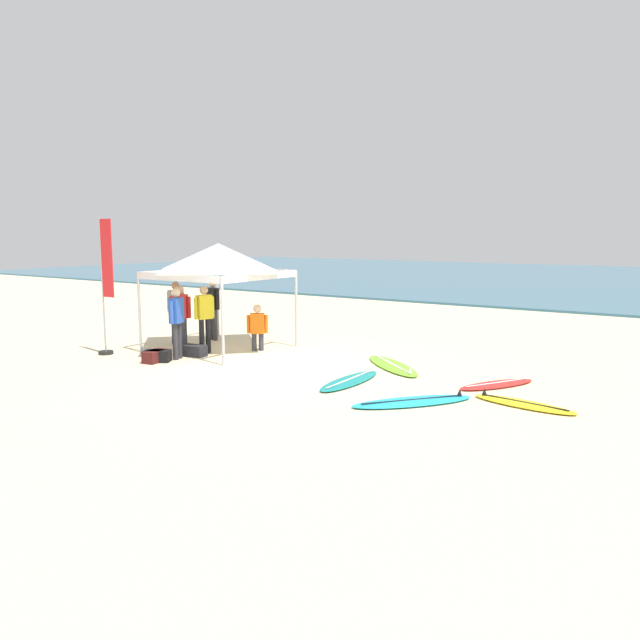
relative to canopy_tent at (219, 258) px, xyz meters
name	(u,v)px	position (x,y,z in m)	size (l,w,h in m)	color
ground_plane	(265,367)	(2.31, -1.02, -2.39)	(80.00, 80.00, 0.00)	beige
sea	(570,279)	(2.31, 30.66, -2.34)	(80.00, 36.00, 0.10)	#386B84
canopy_tent	(219,258)	(0.00, 0.00, 0.00)	(2.96, 2.96, 2.75)	#B7B7BC
surfboard_red	(497,384)	(7.25, 0.18, -2.35)	(1.32, 1.80, 0.19)	red
surfboard_lime	(393,366)	(4.73, 0.57, -2.35)	(2.21, 1.99, 0.19)	#7AD12D
surfboard_cyan	(413,401)	(6.40, -1.89, -2.35)	(1.92, 2.18, 0.19)	#23B2CC
surfboard_yellow	(523,404)	(8.08, -0.95, -2.35)	(1.90, 0.76, 0.19)	yellow
surfboard_teal	(350,381)	(4.67, -1.19, -2.35)	(0.60, 2.09, 0.19)	#19847F
person_yellow	(204,315)	(0.08, -0.64, -1.40)	(0.32, 0.53, 1.71)	black
person_blue	(177,318)	(0.03, -1.51, -1.40)	(0.32, 0.53, 1.71)	#2D2D33
person_black	(213,305)	(-1.12, 0.91, -1.40)	(0.54, 0.29, 1.71)	#383842
person_grey	(176,308)	(-1.50, -0.11, -1.40)	(0.54, 0.29, 1.71)	black
person_red	(180,314)	(-0.51, -0.89, -1.40)	(0.49, 0.37, 1.71)	#383842
person_orange	(257,325)	(0.93, 0.39, -1.73)	(0.46, 0.39, 1.20)	#383842
banner_flag	(106,292)	(-1.81, -2.10, -0.81)	(0.60, 0.36, 3.40)	#99999E
gear_bag_near_tent	(155,356)	(-0.16, -2.05, -2.25)	(0.60, 0.32, 0.28)	#4C1919
gear_bag_by_pole	(157,356)	(-0.13, -2.01, -2.25)	(0.60, 0.32, 0.28)	black
gear_bag_on_sand	(194,351)	(0.11, -1.06, -2.25)	(0.60, 0.32, 0.28)	#232328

